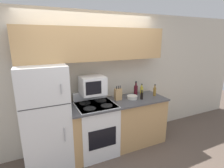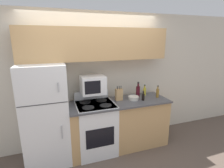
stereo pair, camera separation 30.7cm
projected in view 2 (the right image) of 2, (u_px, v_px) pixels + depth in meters
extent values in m
plane|color=brown|center=(106.00, 159.00, 3.08)|extent=(12.00, 12.00, 0.00)
cube|color=beige|center=(95.00, 80.00, 3.40)|extent=(8.00, 0.05, 2.55)
cube|color=tan|center=(119.00, 125.00, 3.36)|extent=(1.87, 0.61, 0.91)
cube|color=#4C4C51|center=(119.00, 102.00, 3.22)|extent=(1.87, 0.65, 0.03)
cube|color=white|center=(46.00, 115.00, 2.88)|extent=(0.70, 0.67, 1.69)
cube|color=#383838|center=(43.00, 104.00, 2.50)|extent=(0.68, 0.01, 0.01)
cylinder|color=#B7B7BC|center=(58.00, 87.00, 2.49)|extent=(0.02, 0.02, 0.14)
cylinder|color=#B7B7BC|center=(62.00, 132.00, 2.67)|extent=(0.02, 0.02, 0.22)
cube|color=tan|center=(97.00, 44.00, 3.04)|extent=(2.58, 0.35, 0.56)
cube|color=white|center=(96.00, 128.00, 3.19)|extent=(0.68, 0.61, 0.95)
cube|color=black|center=(100.00, 138.00, 2.92)|extent=(0.49, 0.01, 0.34)
cube|color=#2D2D2D|center=(95.00, 104.00, 3.08)|extent=(0.65, 0.59, 0.01)
cube|color=white|center=(91.00, 95.00, 3.32)|extent=(0.65, 0.06, 0.16)
cylinder|color=black|center=(88.00, 108.00, 2.90)|extent=(0.20, 0.20, 0.01)
cylinder|color=black|center=(106.00, 105.00, 3.00)|extent=(0.20, 0.20, 0.01)
cylinder|color=black|center=(85.00, 102.00, 3.15)|extent=(0.20, 0.20, 0.01)
cylinder|color=black|center=(101.00, 100.00, 3.25)|extent=(0.20, 0.20, 0.01)
cube|color=white|center=(93.00, 85.00, 3.10)|extent=(0.42, 0.37, 0.32)
cube|color=black|center=(93.00, 87.00, 2.92)|extent=(0.27, 0.01, 0.22)
cube|color=tan|center=(119.00, 95.00, 3.27)|extent=(0.13, 0.08, 0.22)
cylinder|color=black|center=(117.00, 88.00, 3.21)|extent=(0.01, 0.01, 0.06)
cylinder|color=black|center=(119.00, 88.00, 3.23)|extent=(0.01, 0.01, 0.06)
cylinder|color=black|center=(121.00, 87.00, 3.24)|extent=(0.01, 0.01, 0.06)
cylinder|color=silver|center=(134.00, 98.00, 3.32)|extent=(0.19, 0.19, 0.06)
torus|color=silver|center=(134.00, 97.00, 3.31)|extent=(0.20, 0.20, 0.01)
cylinder|color=black|center=(143.00, 97.00, 3.27)|extent=(0.05, 0.05, 0.13)
cylinder|color=black|center=(143.00, 93.00, 3.25)|extent=(0.02, 0.02, 0.04)
cylinder|color=black|center=(143.00, 91.00, 3.24)|extent=(0.03, 0.03, 0.01)
cylinder|color=olive|center=(158.00, 93.00, 3.44)|extent=(0.06, 0.06, 0.17)
cylinder|color=olive|center=(158.00, 88.00, 3.41)|extent=(0.03, 0.03, 0.05)
cylinder|color=black|center=(158.00, 86.00, 3.40)|extent=(0.03, 0.03, 0.02)
cylinder|color=#470F19|center=(138.00, 92.00, 3.46)|extent=(0.08, 0.08, 0.21)
cylinder|color=#470F19|center=(138.00, 85.00, 3.42)|extent=(0.03, 0.03, 0.07)
cylinder|color=black|center=(138.00, 83.00, 3.41)|extent=(0.04, 0.04, 0.02)
cylinder|color=gold|center=(144.00, 91.00, 3.57)|extent=(0.06, 0.06, 0.15)
cylinder|color=gold|center=(145.00, 87.00, 3.54)|extent=(0.03, 0.03, 0.05)
cylinder|color=black|center=(145.00, 85.00, 3.53)|extent=(0.03, 0.03, 0.02)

